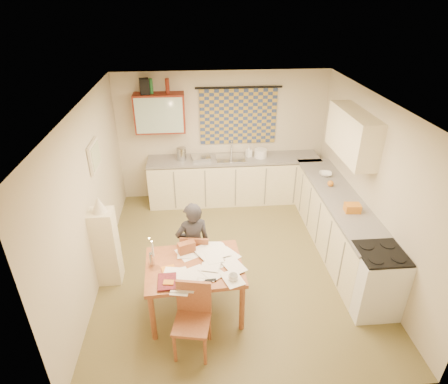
{
  "coord_description": "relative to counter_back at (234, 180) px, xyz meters",
  "views": [
    {
      "loc": [
        -0.55,
        -4.62,
        3.77
      ],
      "look_at": [
        -0.14,
        0.2,
        1.14
      ],
      "focal_mm": 30.0,
      "sensor_mm": 36.0,
      "label": 1
    }
  ],
  "objects": [
    {
      "name": "floor",
      "position": [
        -0.2,
        -1.95,
        -0.46
      ],
      "size": [
        4.0,
        4.5,
        0.02
      ],
      "primitive_type": "cube",
      "color": "brown",
      "rests_on": "ground"
    },
    {
      "name": "ceiling",
      "position": [
        -0.2,
        -1.95,
        2.06
      ],
      "size": [
        4.0,
        4.5,
        0.02
      ],
      "primitive_type": "cube",
      "color": "white",
      "rests_on": "floor"
    },
    {
      "name": "wall_back",
      "position": [
        -0.2,
        0.31,
        0.8
      ],
      "size": [
        4.0,
        0.02,
        2.5
      ],
      "primitive_type": "cube",
      "color": "beige",
      "rests_on": "floor"
    },
    {
      "name": "wall_front",
      "position": [
        -0.2,
        -4.21,
        0.8
      ],
      "size": [
        4.0,
        0.02,
        2.5
      ],
      "primitive_type": "cube",
      "color": "beige",
      "rests_on": "floor"
    },
    {
      "name": "wall_left",
      "position": [
        -2.21,
        -1.95,
        0.8
      ],
      "size": [
        0.02,
        4.5,
        2.5
      ],
      "primitive_type": "cube",
      "color": "beige",
      "rests_on": "floor"
    },
    {
      "name": "wall_right",
      "position": [
        1.81,
        -1.95,
        0.8
      ],
      "size": [
        0.02,
        4.5,
        2.5
      ],
      "primitive_type": "cube",
      "color": "beige",
      "rests_on": "floor"
    },
    {
      "name": "window_blind",
      "position": [
        0.1,
        0.27,
        1.2
      ],
      "size": [
        1.45,
        0.03,
        1.05
      ],
      "primitive_type": "cube",
      "color": "navy",
      "rests_on": "wall_back"
    },
    {
      "name": "curtain_rod",
      "position": [
        0.1,
        0.25,
        1.75
      ],
      "size": [
        1.6,
        0.04,
        0.04
      ],
      "primitive_type": "cylinder",
      "rotation": [
        0.0,
        1.57,
        0.0
      ],
      "color": "black",
      "rests_on": "wall_back"
    },
    {
      "name": "wall_cabinet",
      "position": [
        -1.35,
        0.13,
        1.35
      ],
      "size": [
        0.9,
        0.34,
        0.7
      ],
      "primitive_type": "cube",
      "color": "#5E190D",
      "rests_on": "wall_back"
    },
    {
      "name": "wall_cabinet_glass",
      "position": [
        -1.35,
        -0.04,
        1.35
      ],
      "size": [
        0.84,
        0.02,
        0.64
      ],
      "primitive_type": "cube",
      "color": "#99B2A5",
      "rests_on": "wall_back"
    },
    {
      "name": "upper_cabinet_right",
      "position": [
        1.63,
        -1.4,
        1.4
      ],
      "size": [
        0.34,
        1.3,
        0.7
      ],
      "primitive_type": "cube",
      "color": "beige",
      "rests_on": "wall_right"
    },
    {
      "name": "framed_print",
      "position": [
        -2.17,
        -1.55,
        1.25
      ],
      "size": [
        0.04,
        0.5,
        0.4
      ],
      "primitive_type": "cube",
      "color": "beige",
      "rests_on": "wall_left"
    },
    {
      "name": "print_canvas",
      "position": [
        -2.15,
        -1.55,
        1.25
      ],
      "size": [
        0.01,
        0.42,
        0.32
      ],
      "primitive_type": "cube",
      "color": "beige",
      "rests_on": "wall_left"
    },
    {
      "name": "counter_back",
      "position": [
        0.0,
        0.0,
        0.0
      ],
      "size": [
        3.3,
        0.62,
        0.92
      ],
      "color": "beige",
      "rests_on": "floor"
    },
    {
      "name": "counter_right",
      "position": [
        1.5,
        -1.65,
        -0.0
      ],
      "size": [
        0.62,
        2.95,
        0.92
      ],
      "color": "beige",
      "rests_on": "floor"
    },
    {
      "name": "stove",
      "position": [
        1.5,
        -3.07,
        0.01
      ],
      "size": [
        0.6,
        0.6,
        0.92
      ],
      "color": "white",
      "rests_on": "floor"
    },
    {
      "name": "sink",
      "position": [
        -0.07,
        -0.0,
        0.43
      ],
      "size": [
        0.56,
        0.46,
        0.1
      ],
      "primitive_type": "cube",
      "rotation": [
        0.0,
        0.0,
        0.01
      ],
      "color": "silver",
      "rests_on": "counter_back"
    },
    {
      "name": "tap",
      "position": [
        -0.03,
        0.18,
        0.61
      ],
      "size": [
        0.04,
        0.04,
        0.28
      ],
      "primitive_type": "cylinder",
      "rotation": [
        0.0,
        0.0,
        -0.43
      ],
      "color": "silver",
      "rests_on": "counter_back"
    },
    {
      "name": "dish_rack",
      "position": [
        -0.64,
        -0.0,
        0.5
      ],
      "size": [
        0.39,
        0.34,
        0.06
      ],
      "primitive_type": "cube",
      "rotation": [
        0.0,
        0.0,
        0.13
      ],
      "color": "silver",
      "rests_on": "counter_back"
    },
    {
      "name": "kettle",
      "position": [
        -1.0,
        0.0,
        0.59
      ],
      "size": [
        0.2,
        0.2,
        0.24
      ],
      "primitive_type": "cylinder",
      "rotation": [
        0.0,
        0.0,
        -0.14
      ],
      "color": "silver",
      "rests_on": "counter_back"
    },
    {
      "name": "mixing_bowl",
      "position": [
        0.51,
        0.0,
        0.55
      ],
      "size": [
        0.3,
        0.3,
        0.16
      ],
      "primitive_type": "cylinder",
      "rotation": [
        0.0,
        0.0,
        -0.32
      ],
      "color": "white",
      "rests_on": "counter_back"
    },
    {
      "name": "soap_bottle",
      "position": [
        0.29,
        0.05,
        0.57
      ],
      "size": [
        0.15,
        0.15,
        0.21
      ],
      "primitive_type": "imported",
      "rotation": [
        0.0,
        0.0,
        0.31
      ],
      "color": "white",
      "rests_on": "counter_back"
    },
    {
      "name": "bowl",
      "position": [
        1.5,
        -0.89,
        0.49
      ],
      "size": [
        0.32,
        0.32,
        0.05
      ],
      "primitive_type": "imported",
      "rotation": [
        0.0,
        0.0,
        -0.26
      ],
      "color": "white",
      "rests_on": "counter_right"
    },
    {
      "name": "orange_bag",
      "position": [
        1.5,
        -2.1,
        0.53
      ],
      "size": [
        0.23,
        0.18,
        0.12
      ],
      "primitive_type": "cube",
      "rotation": [
        0.0,
        0.0,
        -0.08
      ],
      "color": "orange",
      "rests_on": "counter_right"
    },
    {
      "name": "fruit_orange",
      "position": [
        1.45,
        -1.29,
        0.52
      ],
      "size": [
        0.1,
        0.1,
        0.1
      ],
      "primitive_type": "sphere",
      "color": "orange",
      "rests_on": "counter_right"
    },
    {
      "name": "speaker",
      "position": [
        -1.58,
        0.13,
        1.83
      ],
      "size": [
        0.19,
        0.23,
        0.26
      ],
      "primitive_type": "cube",
      "rotation": [
        0.0,
        0.0,
        0.19
      ],
      "color": "black",
      "rests_on": "wall_cabinet"
    },
    {
      "name": "bottle_green",
      "position": [
        -1.47,
        0.13,
        1.83
      ],
      "size": [
        0.07,
        0.07,
        0.26
      ],
      "primitive_type": "cylinder",
      "rotation": [
        0.0,
        0.0,
        0.07
      ],
      "color": "#195926",
      "rests_on": "wall_cabinet"
    },
    {
      "name": "bottle_brown",
      "position": [
        -1.18,
        0.13,
        1.83
      ],
      "size": [
        0.08,
        0.08,
        0.26
      ],
      "primitive_type": "cylinder",
      "rotation": [
        0.0,
        0.0,
        -0.15
      ],
      "color": "#5E190D",
      "rests_on": "wall_cabinet"
    },
    {
      "name": "dining_table",
      "position": [
        -0.81,
        -2.91,
        -0.07
      ],
      "size": [
        1.25,
        0.98,
        0.75
      ],
      "rotation": [
        0.0,
        0.0,
        0.06
      ],
      "color": "brown",
      "rests_on": "floor"
    },
    {
      "name": "chair_far",
      "position": [
        -0.78,
        -2.34,
        -0.19
      ],
      "size": [
        0.45,
        0.45,
        0.86
      ],
      "rotation": [
        0.0,
        0.0,
        2.97
      ],
      "color": "brown",
      "rests_on": "floor"
    },
    {
      "name": "chair_near",
      "position": [
        -0.86,
        -3.53,
        -0.17
      ],
      "size": [
        0.47,
        0.47,
        0.89
      ],
      "rotation": [
        0.0,
        0.0,
        -0.19
      ],
      "color": "brown",
      "rests_on": "floor"
    },
    {
      "name": "person",
      "position": [
        -0.82,
        -2.36,
        0.21
      ],
      "size": [
        0.62,
        0.53,
        1.32
      ],
      "primitive_type": "imported",
      "rotation": [
        0.0,
        0.0,
        3.37
      ],
      "color": "black",
      "rests_on": "floor"
    },
    {
      "name": "shelf_stand",
      "position": [
        -2.04,
        -2.21,
        0.13
      ],
      "size": [
        0.32,
        0.3,
        1.17
      ],
      "primitive_type": "cube",
      "color": "beige",
      "rests_on": "floor"
    },
    {
      "name": "lampshade",
      "position": [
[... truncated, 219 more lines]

